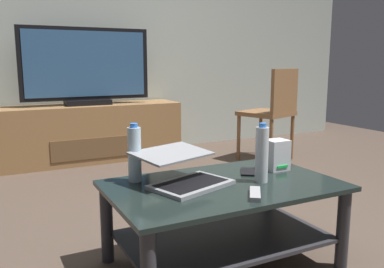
{
  "coord_description": "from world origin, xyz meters",
  "views": [
    {
      "loc": [
        -1.11,
        -1.86,
        0.97
      ],
      "look_at": [
        -0.06,
        0.2,
        0.56
      ],
      "focal_mm": 37.91,
      "sensor_mm": 36.0,
      "label": 1
    }
  ],
  "objects": [
    {
      "name": "television",
      "position": [
        -0.23,
        2.1,
        0.91
      ],
      "size": [
        1.23,
        0.2,
        0.74
      ],
      "color": "black",
      "rests_on": "media_cabinet"
    },
    {
      "name": "cell_phone",
      "position": [
        0.06,
        -0.19,
        0.41
      ],
      "size": [
        0.14,
        0.16,
        0.01
      ],
      "primitive_type": "cube",
      "rotation": [
        0.0,
        0.0,
        -0.59
      ],
      "color": "black",
      "rests_on": "coffee_table"
    },
    {
      "name": "router_box",
      "position": [
        0.23,
        -0.21,
        0.49
      ],
      "size": [
        0.11,
        0.1,
        0.16
      ],
      "color": "silver",
      "rests_on": "coffee_table"
    },
    {
      "name": "back_wall",
      "position": [
        0.0,
        2.45,
        1.4
      ],
      "size": [
        6.4,
        0.12,
        2.8
      ],
      "primitive_type": "cube",
      "color": "#A8B2A8",
      "rests_on": "ground"
    },
    {
      "name": "media_cabinet",
      "position": [
        -0.23,
        2.12,
        0.28
      ],
      "size": [
        1.8,
        0.48,
        0.56
      ],
      "color": "olive",
      "rests_on": "ground"
    },
    {
      "name": "laptop",
      "position": [
        -0.32,
        -0.22,
        0.47
      ],
      "size": [
        0.46,
        0.46,
        0.15
      ],
      "color": "gray",
      "rests_on": "coffee_table"
    },
    {
      "name": "dining_chair",
      "position": [
        1.38,
        1.29,
        0.52
      ],
      "size": [
        0.56,
        0.56,
        0.91
      ],
      "color": "brown",
      "rests_on": "ground"
    },
    {
      "name": "coffee_table",
      "position": [
        -0.15,
        -0.3,
        0.28
      ],
      "size": [
        1.07,
        0.66,
        0.41
      ],
      "color": "black",
      "rests_on": "ground"
    },
    {
      "name": "tv_remote",
      "position": [
        -0.12,
        -0.51,
        0.42
      ],
      "size": [
        0.13,
        0.16,
        0.02
      ],
      "primitive_type": "cube",
      "rotation": [
        0.0,
        0.0,
        -0.62
      ],
      "color": "#99999E",
      "rests_on": "coffee_table"
    },
    {
      "name": "ground_plane",
      "position": [
        0.0,
        0.0,
        0.0
      ],
      "size": [
        7.68,
        7.68,
        0.0
      ],
      "primitive_type": "plane",
      "color": "#4C3D33"
    },
    {
      "name": "water_bottle_far",
      "position": [
        0.03,
        -0.35,
        0.54
      ],
      "size": [
        0.06,
        0.06,
        0.28
      ],
      "color": "silver",
      "rests_on": "coffee_table"
    },
    {
      "name": "water_bottle_near",
      "position": [
        -0.5,
        -0.07,
        0.54
      ],
      "size": [
        0.06,
        0.06,
        0.28
      ],
      "color": "silver",
      "rests_on": "coffee_table"
    }
  ]
}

